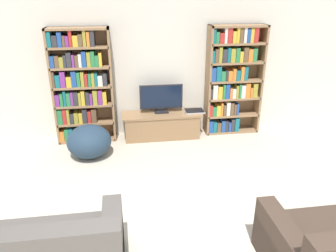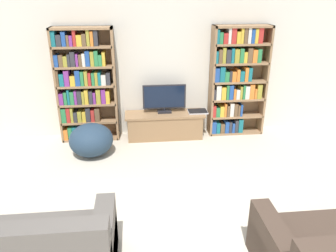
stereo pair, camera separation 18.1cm
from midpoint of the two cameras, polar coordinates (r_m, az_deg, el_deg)
The scene contains 8 objects.
wall_back at distance 5.71m, azimuth -0.86°, elevation 11.21°, with size 8.80×0.06×2.60m.
bookshelf_left at distance 5.64m, azimuth -13.49°, elevation 6.90°, with size 0.98×0.30×1.90m.
bookshelf_right at distance 5.88m, azimuth 12.54°, elevation 7.85°, with size 0.98×0.30×1.90m.
tv_stand at distance 5.77m, azimuth 0.32°, elevation 0.16°, with size 1.37×0.44×0.45m.
television at distance 5.65m, azimuth 0.28°, elevation 4.90°, with size 0.74×0.16×0.50m.
laptop at distance 5.77m, azimuth 6.06°, elevation 2.54°, with size 0.34×0.26×0.03m.
area_rug at distance 3.83m, azimuth -0.79°, elevation -16.68°, with size 1.92×1.95×0.02m.
beanbag_ottoman at distance 5.26m, azimuth -12.27°, elevation -2.39°, with size 0.68×0.68×0.51m, color #23384C.
Camera 2 is at (-0.40, -1.36, 2.44)m, focal length 35.00 mm.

